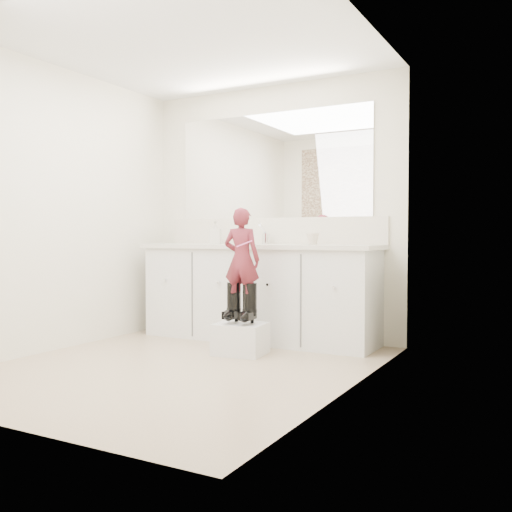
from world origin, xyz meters
The scene contains 19 objects.
floor centered at (0.00, 0.00, 0.00)m, with size 3.00×3.00×0.00m, color #967862.
ceiling centered at (0.00, 0.00, 2.40)m, with size 3.00×3.00×0.00m, color white.
wall_back centered at (0.00, 1.50, 1.20)m, with size 2.60×2.60×0.00m, color beige.
wall_front centered at (0.00, -1.50, 1.20)m, with size 2.60×2.60×0.00m, color beige.
wall_left centered at (-1.30, 0.00, 1.20)m, with size 3.00×3.00×0.00m, color beige.
wall_right centered at (1.30, 0.00, 1.20)m, with size 3.00×3.00×0.00m, color beige.
vanity_cabinet centered at (0.00, 1.23, 0.42)m, with size 2.20×0.55×0.85m, color silver.
countertop centered at (0.00, 1.21, 0.87)m, with size 2.28×0.58×0.04m, color beige.
backsplash centered at (0.00, 1.49, 1.02)m, with size 2.28×0.03×0.25m, color beige.
mirror centered at (0.00, 1.49, 1.64)m, with size 2.00×0.02×1.00m, color white.
dot_panel centered at (0.00, -1.49, 1.65)m, with size 2.00×0.01×1.20m, color #472819.
faucet centered at (0.00, 1.38, 0.94)m, with size 0.08×0.08×0.10m, color silver.
cup centered at (0.54, 1.23, 0.94)m, with size 0.11×0.11×0.10m, color beige.
soap_bottle centered at (-0.50, 1.27, 1.00)m, with size 0.10×0.10×0.22m, color beige.
step_stool centered at (0.17, 0.61, 0.13)m, with size 0.40×0.33×0.25m, color silver.
boot_left centered at (0.09, 0.63, 0.42)m, with size 0.12×0.22×0.33m, color black, non-canonical shape.
boot_right centered at (0.24, 0.63, 0.42)m, with size 0.12×0.22×0.33m, color black, non-canonical shape.
toddler centered at (0.17, 0.63, 0.77)m, with size 0.31×0.20×0.84m, color #A43246.
toothbrush centered at (0.24, 0.55, 0.90)m, with size 0.01×0.01×0.14m, color pink.
Camera 1 is at (2.48, -3.39, 0.96)m, focal length 40.00 mm.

